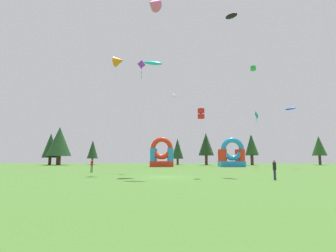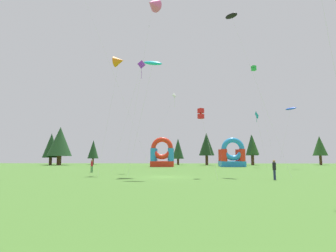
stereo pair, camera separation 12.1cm
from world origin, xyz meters
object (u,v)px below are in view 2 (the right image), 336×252
kite_black_parafoil (231,16)px  inflatable_red_slide (232,156)px  kite_red_box (201,114)px  person_far_side (274,168)px  kite_teal_diamond (256,116)px  person_left_edge (92,165)px  kite_pink_delta (153,4)px  kite_white_diamond (174,96)px  inflatable_blue_arch (162,156)px  kite_green_box (254,68)px  kite_cyan_parafoil (153,63)px  kite_blue_parafoil (291,109)px  kite_orange_delta (119,61)px  kite_purple_diamond (141,66)px

kite_black_parafoil → inflatable_red_slide: (4.86, 25.84, -18.40)m
kite_red_box → person_far_side: (6.58, -2.61, -5.66)m
kite_teal_diamond → person_left_edge: kite_teal_diamond is taller
kite_pink_delta → kite_teal_diamond: bearing=33.0°
kite_pink_delta → kite_white_diamond: bearing=82.4°
kite_teal_diamond → inflatable_red_slide: (-0.99, 15.36, -6.65)m
kite_white_diamond → inflatable_blue_arch: kite_white_diamond is taller
person_far_side → inflatable_blue_arch: 35.63m
kite_green_box → kite_white_diamond: size_ratio=1.54×
kite_green_box → inflatable_blue_arch: bearing=-176.9°
kite_cyan_parafoil → kite_teal_diamond: bearing=46.4°
kite_cyan_parafoil → kite_blue_parafoil: kite_cyan_parafoil is taller
kite_red_box → inflatable_red_slide: bearing=72.8°
kite_white_diamond → kite_black_parafoil: size_ratio=0.71×
person_far_side → kite_pink_delta: bearing=49.8°
kite_red_box → kite_cyan_parafoil: bearing=-169.7°
kite_blue_parafoil → person_far_side: (-12.06, -23.54, -9.98)m
kite_white_diamond → kite_pink_delta: 21.38m
kite_red_box → kite_orange_delta: kite_orange_delta is taller
kite_blue_parafoil → inflatable_blue_arch: kite_blue_parafoil is taller
kite_red_box → kite_pink_delta: 17.49m
kite_blue_parafoil → kite_black_parafoil: kite_black_parafoil is taller
kite_green_box → kite_purple_diamond: size_ratio=1.45×
kite_pink_delta → person_far_side: bearing=-31.2°
kite_purple_diamond → kite_pink_delta: (2.03, -4.19, 7.11)m
kite_green_box → kite_teal_diamond: 22.02m
kite_white_diamond → kite_red_box: bearing=-82.6°
kite_green_box → kite_pink_delta: 34.29m
inflatable_blue_arch → kite_pink_delta: bearing=-89.6°
kite_teal_diamond → kite_black_parafoil: (-5.85, -10.48, 11.75)m
kite_teal_diamond → kite_orange_delta: size_ratio=0.62×
kite_purple_diamond → inflatable_red_slide: bearing=51.5°
person_far_side → inflatable_red_slide: 33.59m
kite_black_parafoil → person_left_edge: (-19.04, 3.09, -19.58)m
kite_red_box → person_far_side: 9.06m
kite_cyan_parafoil → kite_pink_delta: size_ratio=0.53×
kite_cyan_parafoil → kite_red_box: kite_cyan_parafoil is taller
kite_teal_diamond → kite_green_box: bearing=73.5°
kite_orange_delta → kite_pink_delta: 9.07m
kite_red_box → kite_black_parafoil: 15.46m
kite_cyan_parafoil → kite_teal_diamond: size_ratio=1.33×
kite_blue_parafoil → kite_cyan_parafoil: bearing=-137.4°
kite_orange_delta → kite_pink_delta: kite_pink_delta is taller
kite_green_box → inflatable_red_slide: size_ratio=3.67×
kite_green_box → kite_purple_diamond: 33.33m
inflatable_red_slide → person_left_edge: bearing=-136.4°
kite_teal_diamond → inflatable_blue_arch: kite_teal_diamond is taller
kite_pink_delta → person_left_edge: (-8.59, 3.21, -21.48)m
kite_cyan_parafoil → person_far_side: size_ratio=6.79×
kite_cyan_parafoil → inflatable_blue_arch: size_ratio=1.95×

